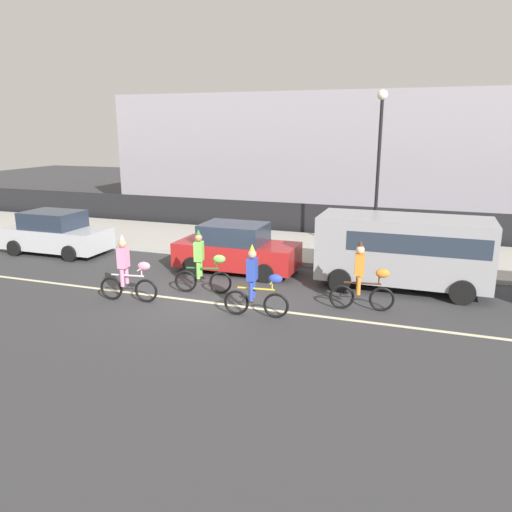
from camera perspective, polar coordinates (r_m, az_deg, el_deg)
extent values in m
plane|color=#38383A|center=(14.64, -5.78, -4.53)|extent=(80.00, 80.00, 0.00)
cube|color=beige|center=(14.21, -6.64, -5.13)|extent=(36.00, 0.14, 0.01)
cube|color=#ADAAA3|center=(20.45, 1.95, 1.27)|extent=(60.00, 5.00, 0.15)
cube|color=black|center=(23.05, 4.15, 4.34)|extent=(40.00, 0.08, 1.40)
cube|color=#99939E|center=(30.82, 11.74, 11.53)|extent=(28.00, 8.00, 6.61)
torus|color=black|center=(14.27, -12.45, -3.90)|extent=(0.67, 0.16, 0.67)
torus|color=black|center=(14.72, -16.19, -3.57)|extent=(0.67, 0.16, 0.67)
cylinder|color=silver|center=(14.36, -14.46, -2.16)|extent=(0.96, 0.18, 0.05)
cylinder|color=silver|center=(14.41, -15.01, -1.78)|extent=(0.04, 0.04, 0.18)
cylinder|color=silver|center=(14.16, -12.96, -1.83)|extent=(0.04, 0.04, 0.23)
cylinder|color=silver|center=(14.12, -12.98, -1.39)|extent=(0.10, 0.50, 0.03)
ellipsoid|color=pink|center=(14.07, -12.69, -1.13)|extent=(0.38, 0.25, 0.24)
cube|color=pink|center=(14.27, -14.94, -0.18)|extent=(0.28, 0.35, 0.56)
sphere|color=tan|center=(14.18, -15.05, 1.39)|extent=(0.22, 0.22, 0.22)
cone|color=silver|center=(14.14, -15.10, 2.10)|extent=(0.14, 0.14, 0.16)
cylinder|color=pink|center=(14.30, -15.05, -2.45)|extent=(0.11, 0.11, 0.48)
cylinder|color=pink|center=(14.54, -14.56, -2.14)|extent=(0.11, 0.11, 0.48)
torus|color=black|center=(14.70, -4.08, -3.04)|extent=(0.67, 0.20, 0.67)
torus|color=black|center=(14.94, -8.03, -2.85)|extent=(0.67, 0.20, 0.67)
cylinder|color=#266626|center=(14.69, -6.12, -1.40)|extent=(0.96, 0.25, 0.05)
cylinder|color=#266626|center=(14.70, -6.69, -1.04)|extent=(0.04, 0.04, 0.18)
cylinder|color=#266626|center=(14.57, -4.52, -1.03)|extent=(0.04, 0.04, 0.23)
cylinder|color=#266626|center=(14.54, -4.53, -0.60)|extent=(0.13, 0.50, 0.03)
ellipsoid|color=#72CC4C|center=(14.50, -4.21, -0.34)|extent=(0.39, 0.27, 0.24)
cube|color=#72CC4C|center=(14.59, -6.55, 0.54)|extent=(0.30, 0.36, 0.56)
sphere|color=#9E7051|center=(14.49, -6.60, 2.07)|extent=(0.22, 0.22, 0.22)
cone|color=#266626|center=(14.46, -6.62, 2.77)|extent=(0.14, 0.14, 0.16)
cylinder|color=#72CC4C|center=(14.60, -6.62, -1.69)|extent=(0.11, 0.11, 0.48)
cylinder|color=#72CC4C|center=(14.86, -6.36, -1.39)|extent=(0.11, 0.11, 0.48)
torus|color=black|center=(12.82, 2.30, -5.68)|extent=(0.67, 0.15, 0.67)
torus|color=black|center=(13.04, -2.26, -5.33)|extent=(0.67, 0.15, 0.67)
cylinder|color=gold|center=(12.79, 0.00, -3.76)|extent=(0.97, 0.16, 0.05)
cylinder|color=gold|center=(12.79, -0.66, -3.33)|extent=(0.04, 0.04, 0.18)
cylinder|color=gold|center=(12.67, 1.85, -3.40)|extent=(0.04, 0.04, 0.23)
cylinder|color=gold|center=(12.63, 1.86, -2.90)|extent=(0.09, 0.50, 0.03)
ellipsoid|color=#2D47B2|center=(12.60, 2.23, -2.62)|extent=(0.38, 0.24, 0.24)
cube|color=#2D47B2|center=(12.66, -0.44, -1.54)|extent=(0.28, 0.35, 0.56)
sphere|color=tan|center=(12.55, -0.45, 0.22)|extent=(0.22, 0.22, 0.22)
cone|color=gold|center=(12.51, -0.45, 1.02)|extent=(0.14, 0.14, 0.16)
cylinder|color=#2D47B2|center=(12.69, -0.59, -4.09)|extent=(0.11, 0.11, 0.48)
cylinder|color=#2D47B2|center=(12.95, -0.30, -3.71)|extent=(0.11, 0.11, 0.48)
torus|color=black|center=(13.69, 14.17, -4.80)|extent=(0.67, 0.17, 0.67)
torus|color=black|center=(13.65, 9.76, -4.62)|extent=(0.67, 0.17, 0.67)
cylinder|color=#4C2614|center=(13.53, 12.06, -3.05)|extent=(0.96, 0.20, 0.05)
cylinder|color=#4C2614|center=(13.50, 11.45, -2.66)|extent=(0.04, 0.04, 0.18)
cylinder|color=#4C2614|center=(13.52, 13.87, -2.66)|extent=(0.04, 0.04, 0.23)
cylinder|color=#4C2614|center=(13.49, 13.90, -2.20)|extent=(0.11, 0.50, 0.03)
ellipsoid|color=orange|center=(13.47, 14.27, -1.93)|extent=(0.39, 0.25, 0.24)
cube|color=orange|center=(13.38, 11.75, -0.95)|extent=(0.29, 0.35, 0.56)
sphere|color=beige|center=(13.29, 11.84, 0.71)|extent=(0.22, 0.22, 0.22)
cone|color=#4C2614|center=(13.25, 11.88, 1.47)|extent=(0.14, 0.14, 0.16)
cylinder|color=orange|center=(13.41, 11.64, -3.38)|extent=(0.11, 0.11, 0.48)
cylinder|color=orange|center=(13.67, 11.62, -3.02)|extent=(0.11, 0.11, 0.48)
cube|color=#99999E|center=(15.61, 16.47, 0.84)|extent=(5.00, 2.00, 1.90)
cube|color=#283342|center=(15.52, 18.03, 1.98)|extent=(3.90, 2.02, 0.56)
cylinder|color=black|center=(14.89, 22.53, -3.85)|extent=(0.70, 0.22, 0.70)
cylinder|color=black|center=(16.81, 22.24, -1.80)|extent=(0.70, 0.22, 0.70)
cylinder|color=black|center=(15.05, 9.53, -2.73)|extent=(0.70, 0.22, 0.70)
cylinder|color=black|center=(16.95, 10.73, -0.82)|extent=(0.70, 0.22, 0.70)
cube|color=#B7BABF|center=(20.76, -21.80, 1.91)|extent=(4.10, 1.72, 0.80)
cube|color=#232D3D|center=(20.69, -22.20, 3.87)|extent=(2.10, 1.58, 0.64)
cylinder|color=black|center=(19.37, -20.52, 0.27)|extent=(0.60, 0.20, 0.60)
cylinder|color=black|center=(20.68, -17.51, 1.38)|extent=(0.60, 0.20, 0.60)
cylinder|color=black|center=(21.07, -25.85, 0.83)|extent=(0.60, 0.20, 0.60)
cylinder|color=black|center=(22.28, -22.76, 1.83)|extent=(0.60, 0.20, 0.60)
cube|color=#AD1E1E|center=(16.83, -2.19, 0.20)|extent=(4.10, 1.72, 0.80)
cube|color=#232D3D|center=(16.71, -2.53, 2.63)|extent=(2.10, 1.58, 0.64)
cylinder|color=black|center=(15.71, 0.98, -1.97)|extent=(0.60, 0.20, 0.60)
cylinder|color=black|center=(17.29, 2.79, -0.44)|extent=(0.60, 0.20, 0.60)
cylinder|color=black|center=(16.66, -7.34, -1.13)|extent=(0.60, 0.20, 0.60)
cylinder|color=black|center=(18.16, -4.91, 0.25)|extent=(0.60, 0.20, 0.60)
cylinder|color=black|center=(18.54, 13.70, 8.36)|extent=(0.12, 0.12, 5.50)
sphere|color=#EAEACC|center=(18.47, 14.27, 17.42)|extent=(0.36, 0.36, 0.36)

